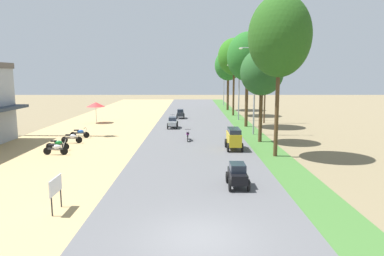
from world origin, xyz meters
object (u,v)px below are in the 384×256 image
(car_hatchback_black, at_px, (238,174))
(median_tree_fourth, at_px, (235,57))
(median_tree_third, at_px, (249,57))
(streetlamp_near, at_px, (256,85))
(motorbike_ahead_second, at_px, (189,135))
(car_hatchback_charcoal, at_px, (181,113))
(median_tree_fifth, at_px, (229,65))
(vendor_umbrella, at_px, (97,104))
(median_tree_nearest, at_px, (281,36))
(car_van_yellow, at_px, (235,138))
(motorbike_ahead_third, at_px, (173,119))
(parked_motorbike_third, at_px, (73,137))
(streetlamp_mid, at_px, (240,87))
(car_sedan_silver, at_px, (174,122))
(street_signboard, at_px, (57,188))
(parked_motorbike_fourth, at_px, (81,133))
(parked_motorbike_second, at_px, (59,144))
(median_tree_second, at_px, (263,72))
(parked_motorbike_nearest, at_px, (57,148))
(streetlamp_far, at_px, (225,80))
(utility_pole_near, at_px, (266,81))

(car_hatchback_black, bearing_deg, median_tree_fourth, 83.64)
(median_tree_third, relative_size, streetlamp_near, 1.23)
(median_tree_third, height_order, motorbike_ahead_second, median_tree_third)
(car_hatchback_charcoal, bearing_deg, median_tree_fifth, 56.61)
(car_hatchback_black, relative_size, car_hatchback_charcoal, 1.00)
(vendor_umbrella, bearing_deg, car_hatchback_black, -59.95)
(median_tree_nearest, distance_m, median_tree_fifth, 32.94)
(median_tree_nearest, height_order, car_van_yellow, median_tree_nearest)
(motorbike_ahead_third, bearing_deg, parked_motorbike_third, -122.14)
(car_van_yellow, xyz_separation_m, car_hatchback_charcoal, (-4.80, 19.46, -0.28))
(streetlamp_mid, xyz_separation_m, car_sedan_silver, (-8.15, -7.01, -3.52))
(streetlamp_near, height_order, car_hatchback_black, streetlamp_near)
(street_signboard, distance_m, streetlamp_mid, 32.72)
(median_tree_fifth, bearing_deg, streetlamp_near, -89.76)
(motorbike_ahead_third, bearing_deg, car_van_yellow, -69.67)
(parked_motorbike_third, distance_m, parked_motorbike_fourth, 2.51)
(parked_motorbike_second, height_order, parked_motorbike_third, same)
(parked_motorbike_fourth, height_order, streetlamp_mid, streetlamp_mid)
(street_signboard, bearing_deg, median_tree_second, 52.99)
(median_tree_third, height_order, car_van_yellow, median_tree_third)
(parked_motorbike_third, distance_m, median_tree_nearest, 18.70)
(streetlamp_mid, xyz_separation_m, motorbike_ahead_second, (-6.41, -14.24, -3.69))
(car_sedan_silver, height_order, motorbike_ahead_second, car_sedan_silver)
(median_tree_third, relative_size, streetlamp_mid, 1.45)
(parked_motorbike_nearest, xyz_separation_m, motorbike_ahead_second, (9.57, 5.54, 0.02))
(motorbike_ahead_second, bearing_deg, median_tree_fourth, 71.83)
(parked_motorbike_third, height_order, parked_motorbike_fourth, same)
(median_tree_third, bearing_deg, median_tree_fourth, 90.94)
(car_sedan_silver, bearing_deg, parked_motorbike_second, -126.60)
(median_tree_third, bearing_deg, car_hatchback_charcoal, 136.85)
(motorbike_ahead_third, bearing_deg, parked_motorbike_second, -117.67)
(median_tree_fourth, xyz_separation_m, streetlamp_near, (0.09, -16.02, -3.46))
(streetlamp_near, bearing_deg, streetlamp_far, 90.00)
(streetlamp_near, bearing_deg, median_tree_fourth, 90.31)
(parked_motorbike_nearest, bearing_deg, median_tree_third, 41.08)
(median_tree_fifth, height_order, motorbike_ahead_third, median_tree_fifth)
(parked_motorbike_fourth, relative_size, car_van_yellow, 0.75)
(parked_motorbike_second, xyz_separation_m, streetlamp_mid, (16.46, 18.19, 3.71))
(median_tree_second, xyz_separation_m, median_tree_fourth, (0.00, 19.80, 2.31))
(parked_motorbike_nearest, bearing_deg, median_tree_fourth, 57.36)
(parked_motorbike_fourth, xyz_separation_m, streetlamp_mid, (16.44, 12.92, 3.71))
(parked_motorbike_second, bearing_deg, car_hatchback_charcoal, 65.64)
(parked_motorbike_third, distance_m, vendor_umbrella, 12.77)
(car_hatchback_charcoal, height_order, motorbike_ahead_third, car_hatchback_charcoal)
(street_signboard, relative_size, median_tree_fourth, 0.14)
(streetlamp_mid, relative_size, car_van_yellow, 3.00)
(parked_motorbike_third, height_order, car_sedan_silver, car_sedan_silver)
(utility_pole_near, bearing_deg, car_hatchback_black, -104.78)
(parked_motorbike_third, bearing_deg, car_hatchback_black, -42.66)
(vendor_umbrella, relative_size, car_hatchback_charcoal, 1.26)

